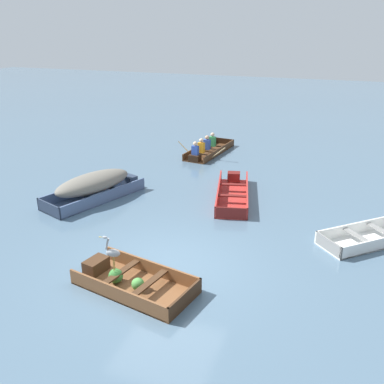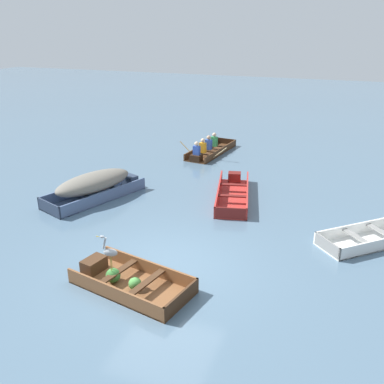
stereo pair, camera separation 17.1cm
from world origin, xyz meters
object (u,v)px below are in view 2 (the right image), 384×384
Objects in this scene: skiff_white_mid_moored at (372,238)px; heron_on_dinghy at (110,251)px; skiff_slate_blue_near_moored at (95,184)px; rowboat_dark_varnish_with_crew at (209,150)px; dinghy_wooden_brown_foreground at (127,280)px; skiff_red_far_moored at (233,193)px.

heron_on_dinghy is at bearing -142.33° from skiff_white_mid_moored.
rowboat_dark_varnish_with_crew is (1.90, 6.25, -0.29)m from skiff_slate_blue_near_moored.
dinghy_wooden_brown_foreground is 10.56m from rowboat_dark_varnish_with_crew.
rowboat_dark_varnish_with_crew is at bearing 73.11° from skiff_slate_blue_near_moored.
skiff_red_far_moored is (4.27, 1.78, -0.37)m from skiff_slate_blue_near_moored.
dinghy_wooden_brown_foreground is at bearing -81.25° from rowboat_dark_varnish_with_crew.
dinghy_wooden_brown_foreground reaches higher than skiff_white_mid_moored.
heron_on_dinghy reaches higher than skiff_white_mid_moored.
skiff_slate_blue_near_moored is at bearing -106.89° from rowboat_dark_varnish_with_crew.
skiff_slate_blue_near_moored is 5.31m from heron_on_dinghy.
rowboat_dark_varnish_with_crew is at bearing 98.75° from dinghy_wooden_brown_foreground.
skiff_red_far_moored reaches higher than skiff_white_mid_moored.
dinghy_wooden_brown_foreground is 5.48m from skiff_slate_blue_near_moored.
dinghy_wooden_brown_foreground is at bearing 10.53° from heron_on_dinghy.
skiff_slate_blue_near_moored is at bearing 126.65° from heron_on_dinghy.
dinghy_wooden_brown_foreground is 0.78× the size of skiff_slate_blue_near_moored.
dinghy_wooden_brown_foreground is 1.07× the size of skiff_white_mid_moored.
skiff_slate_blue_near_moored is 8.65m from skiff_white_mid_moored.
skiff_white_mid_moored is 0.78× the size of rowboat_dark_varnish_with_crew.
skiff_slate_blue_near_moored is at bearing -157.35° from skiff_red_far_moored.
skiff_white_mid_moored is 9.21m from rowboat_dark_varnish_with_crew.
rowboat_dark_varnish_with_crew is (-1.61, 10.44, 0.08)m from dinghy_wooden_brown_foreground.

